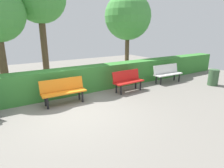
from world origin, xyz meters
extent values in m
plane|color=gray|center=(0.00, 0.00, 0.00)|extent=(20.55, 20.55, 0.00)
cube|color=white|center=(-5.04, -0.70, 0.41)|extent=(1.54, 0.48, 0.05)
cube|color=white|center=(-5.05, -0.89, 0.65)|extent=(1.53, 0.20, 0.42)
cylinder|color=black|center=(-5.65, -0.52, 0.20)|extent=(0.07, 0.07, 0.39)
cylinder|color=black|center=(-5.66, -0.82, 0.20)|extent=(0.07, 0.07, 0.39)
cylinder|color=black|center=(-4.43, -0.57, 0.20)|extent=(0.07, 0.07, 0.39)
cylinder|color=black|center=(-4.44, -0.87, 0.20)|extent=(0.07, 0.07, 0.39)
cube|color=red|center=(-2.60, -0.62, 0.41)|extent=(1.37, 0.48, 0.05)
cube|color=red|center=(-2.59, -0.81, 0.65)|extent=(1.36, 0.18, 0.42)
cylinder|color=black|center=(-3.13, -0.50, 0.20)|extent=(0.07, 0.07, 0.39)
cylinder|color=black|center=(-3.12, -0.80, 0.20)|extent=(0.07, 0.07, 0.39)
cylinder|color=black|center=(-2.08, -0.45, 0.20)|extent=(0.07, 0.07, 0.39)
cylinder|color=black|center=(-2.07, -0.75, 0.20)|extent=(0.07, 0.07, 0.39)
cube|color=orange|center=(0.10, -0.73, 0.41)|extent=(1.51, 0.45, 0.05)
cube|color=orange|center=(0.09, -0.92, 0.65)|extent=(1.50, 0.17, 0.42)
cylinder|color=black|center=(-0.50, -0.56, 0.20)|extent=(0.07, 0.07, 0.39)
cylinder|color=black|center=(-0.51, -0.86, 0.20)|extent=(0.07, 0.07, 0.39)
cylinder|color=black|center=(0.70, -0.59, 0.20)|extent=(0.07, 0.07, 0.39)
cylinder|color=black|center=(0.69, -0.89, 0.20)|extent=(0.07, 0.07, 0.39)
cube|color=#387F33|center=(-1.19, -1.66, 0.51)|extent=(16.55, 0.71, 1.03)
cylinder|color=brown|center=(-4.92, -3.85, 1.21)|extent=(0.25, 0.25, 2.42)
sphere|color=#479942|center=(-4.92, -3.85, 3.21)|extent=(2.65, 2.65, 2.65)
cylinder|color=brown|center=(-0.12, -3.81, 1.59)|extent=(0.29, 0.29, 3.18)
cylinder|color=brown|center=(1.65, -3.28, 1.21)|extent=(0.30, 0.30, 2.43)
cylinder|color=#385938|center=(-6.45, 0.72, 0.37)|extent=(0.44, 0.44, 0.73)
camera|label=1|loc=(1.99, 5.25, 2.45)|focal=30.12mm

